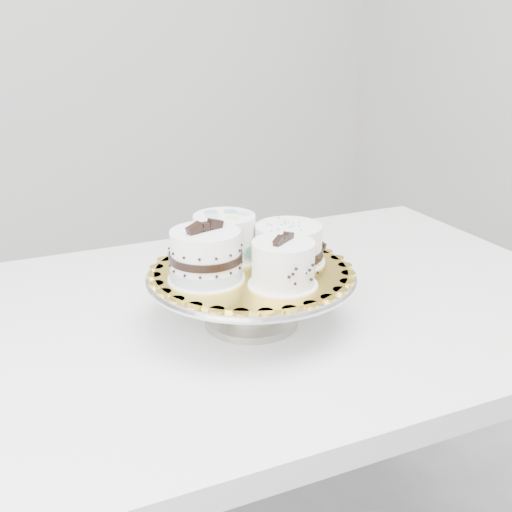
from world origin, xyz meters
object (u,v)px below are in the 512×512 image
cake_swirl (283,265)px  cake_ribbon (289,245)px  cake_stand (251,288)px  table (261,343)px  cake_banded (206,257)px  cake_dots (224,237)px  cake_board (251,271)px

cake_swirl → cake_ribbon: 0.10m
cake_stand → table: bearing=43.9°
cake_stand → cake_banded: 0.11m
cake_banded → table: bearing=13.0°
cake_swirl → cake_dots: cake_swirl is taller
table → cake_stand: bearing=-126.8°
cake_dots → cake_banded: bearing=-123.2°
table → cake_board: 0.19m
table → cake_swirl: size_ratio=10.53×
cake_swirl → cake_board: bearing=68.4°
cake_stand → cake_dots: (-0.01, 0.07, 0.07)m
cake_stand → cake_board: cake_board is taller
cake_dots → table: bearing=4.2°
cake_board → cake_swirl: 0.09m
cake_banded → cake_board: bearing=-10.4°
table → cake_board: size_ratio=4.26×
cake_board → cake_banded: (-0.08, 0.00, 0.04)m
cake_dots → cake_ribbon: cake_dots is taller
table → cake_dots: bearing=177.9°
table → cake_stand: size_ratio=3.91×
cake_board → cake_banded: bearing=176.4°
cake_stand → cake_swirl: size_ratio=2.70×
cake_board → cake_swirl: cake_swirl is taller
cake_swirl → cake_stand: bearing=68.4°
table → cake_swirl: cake_swirl is taller
cake_board → cake_ribbon: size_ratio=2.34×
cake_banded → cake_stand: bearing=-10.4°
cake_dots → cake_ribbon: size_ratio=0.96×
cake_board → cake_ribbon: cake_ribbon is taller
cake_swirl → cake_banded: size_ratio=1.05×
cake_swirl → cake_banded: cake_banded is taller
cake_banded → cake_ribbon: (0.15, -0.01, -0.01)m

